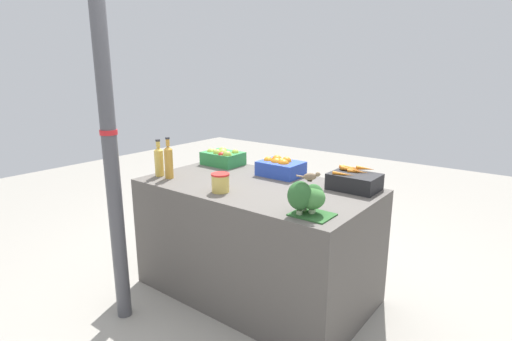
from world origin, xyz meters
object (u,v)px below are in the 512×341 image
Objects in this scene: apple_crate at (222,157)px; juice_bottle_amber at (169,161)px; carrot_crate at (354,181)px; sparrow_bird at (311,176)px; pickle_jar at (220,183)px; broccoli_pile at (307,197)px; juice_bottle_golden at (159,161)px; orange_crate at (280,167)px; support_pole at (110,150)px.

apple_crate is 0.56m from juice_bottle_amber.
sparrow_bird reaches higher than carrot_crate.
juice_bottle_amber is 2.46× the size of pickle_jar.
broccoli_pile reaches higher than carrot_crate.
apple_crate is 1.33× the size of broccoli_pile.
carrot_crate is 1.13× the size of juice_bottle_golden.
juice_bottle_amber is at bearing 177.68° from pickle_jar.
apple_crate is at bearing -179.65° from orange_crate.
carrot_crate is (1.10, 1.08, -0.24)m from support_pole.
support_pole reaches higher than juice_bottle_amber.
sparrow_bird is (0.02, -0.01, 0.12)m from broccoli_pile.
carrot_crate reaches higher than orange_crate.
orange_crate is (0.51, 1.08, -0.23)m from support_pole.
support_pole reaches higher than sparrow_bird.
support_pole reaches higher than carrot_crate.
juice_bottle_amber reaches higher than apple_crate.
orange_crate is 1.13× the size of juice_bottle_golden.
broccoli_pile is at bearing -90.51° from carrot_crate.
juice_bottle_golden is 0.91× the size of juice_bottle_amber.
juice_bottle_golden is (-0.71, -0.56, 0.05)m from orange_crate.
sparrow_bird is (1.12, 0.47, -0.08)m from support_pole.
broccoli_pile is 0.66m from pickle_jar.
carrot_crate is at bearing 0.54° from orange_crate.
pickle_jar is at bearing 178.35° from broccoli_pile.
orange_crate is 2.55× the size of pickle_jar.
support_pole is 20.88× the size of sparrow_bird.
apple_crate is at bearing 87.97° from juice_bottle_amber.
juice_bottle_golden is at bearing -141.90° from orange_crate.
support_pole is 1.56m from carrot_crate.
orange_crate is at bearing 38.10° from juice_bottle_golden.
support_pole reaches higher than apple_crate.
orange_crate is 0.87m from sparrow_bird.
juice_bottle_golden reaches higher than carrot_crate.
sparrow_bird is (0.68, -0.03, 0.16)m from pickle_jar.
juice_bottle_golden is at bearing 180.00° from juice_bottle_amber.
carrot_crate is (0.59, 0.01, -0.01)m from orange_crate.
support_pole is at bearing 159.82° from sparrow_bird.
broccoli_pile is at bearing 114.63° from sparrow_bird.
juice_bottle_golden is at bearing 111.27° from support_pole.
broccoli_pile is at bearing -1.65° from pickle_jar.
support_pole is 1.21m from broccoli_pile.
support_pole is 7.11× the size of apple_crate.
carrot_crate reaches higher than apple_crate.
sparrow_bird is at bearing -45.03° from orange_crate.
support_pole reaches higher than juice_bottle_golden.
sparrow_bird is at bearing -2.42° from pickle_jar.
orange_crate reaches higher than pickle_jar.
support_pole is 0.59m from juice_bottle_golden.
carrot_crate is at bearing 0.45° from apple_crate.
orange_crate is 0.82m from juice_bottle_amber.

